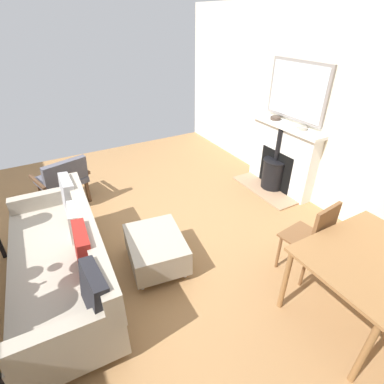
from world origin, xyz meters
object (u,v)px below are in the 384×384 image
(fireplace, at_px, (280,161))
(armchair_accent, at_px, (63,178))
(ottoman, at_px, (156,248))
(mantel_bowl_far, at_px, (302,128))
(dining_table, at_px, (370,264))
(mantel_bowl_near, at_px, (275,118))
(sofa, at_px, (64,261))
(dining_chair_near_fireplace, at_px, (313,235))

(fireplace, distance_m, armchair_accent, 3.28)
(fireplace, height_order, ottoman, fireplace)
(mantel_bowl_far, bearing_deg, armchair_accent, -24.56)
(mantel_bowl_far, height_order, dining_table, mantel_bowl_far)
(fireplace, distance_m, mantel_bowl_near, 0.67)
(mantel_bowl_near, relative_size, sofa, 0.07)
(mantel_bowl_near, distance_m, dining_chair_near_fireplace, 2.21)
(sofa, distance_m, dining_table, 2.80)
(mantel_bowl_near, bearing_deg, dining_table, 65.35)
(sofa, distance_m, armchair_accent, 1.68)
(fireplace, distance_m, dining_chair_near_fireplace, 1.92)
(fireplace, relative_size, dining_table, 1.15)
(fireplace, relative_size, mantel_bowl_near, 8.35)
(ottoman, bearing_deg, dining_chair_near_fireplace, 145.37)
(sofa, relative_size, armchair_accent, 2.64)
(mantel_bowl_near, height_order, armchair_accent, mantel_bowl_near)
(mantel_bowl_far, distance_m, armchair_accent, 3.46)
(ottoman, relative_size, armchair_accent, 1.03)
(sofa, xyz_separation_m, dining_table, (-2.25, 1.64, 0.30))
(dining_chair_near_fireplace, bearing_deg, armchair_accent, -53.69)
(sofa, distance_m, ottoman, 0.93)
(sofa, xyz_separation_m, ottoman, (-0.92, 0.14, -0.13))
(mantel_bowl_near, relative_size, dining_chair_near_fireplace, 0.17)
(mantel_bowl_far, relative_size, dining_table, 0.13)
(dining_table, relative_size, dining_chair_near_fireplace, 1.22)
(ottoman, bearing_deg, fireplace, -164.67)
(mantel_bowl_far, xyz_separation_m, ottoman, (2.44, 0.38, -0.85))
(ottoman, bearing_deg, dining_table, 131.57)
(sofa, relative_size, dining_chair_near_fireplace, 2.28)
(dining_chair_near_fireplace, bearing_deg, sofa, -25.31)
(mantel_bowl_far, distance_m, sofa, 3.44)
(armchair_accent, bearing_deg, ottoman, 110.12)
(sofa, bearing_deg, armchair_accent, -98.88)
(ottoman, distance_m, dining_table, 2.05)
(mantel_bowl_near, distance_m, ottoman, 2.74)
(mantel_bowl_far, xyz_separation_m, dining_table, (1.11, 1.88, -0.43))
(dining_chair_near_fireplace, bearing_deg, mantel_bowl_far, -129.99)
(armchair_accent, height_order, dining_table, armchair_accent)
(fireplace, distance_m, ottoman, 2.52)
(dining_chair_near_fireplace, bearing_deg, dining_table, 88.98)
(mantel_bowl_near, xyz_separation_m, dining_table, (1.11, 2.41, -0.43))
(dining_chair_near_fireplace, bearing_deg, fireplace, -124.07)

